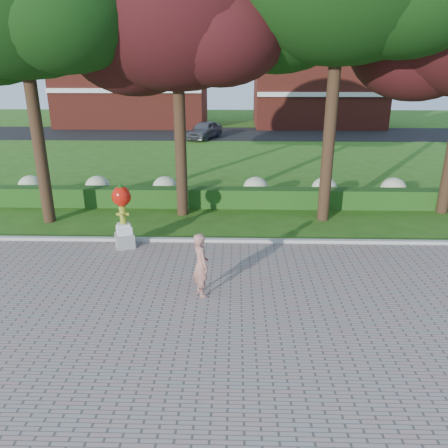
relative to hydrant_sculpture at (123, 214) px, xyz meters
The scene contains 12 objects.
ground 4.44m from the hydrant_sculpture, 35.68° to the right, with size 100.00×100.00×0.00m, color #2B5615.
walkway 7.46m from the hydrant_sculpture, 61.83° to the right, with size 40.00×14.00×0.04m, color gray.
curb 3.68m from the hydrant_sculpture, ahead, with size 40.00×0.18×0.15m, color #ADADA5.
lawn_hedge 5.74m from the hydrant_sculpture, 52.28° to the left, with size 24.00×0.70×0.80m, color #164112.
hydrangea_row 6.86m from the hydrant_sculpture, 53.62° to the left, with size 20.10×1.10×0.99m.
street 25.76m from the hydrant_sculpture, 82.23° to the left, with size 50.00×8.00×0.02m, color black.
building_left 32.25m from the hydrant_sculpture, 101.69° to the left, with size 14.00×8.00×7.00m, color maroon.
building_right 33.59m from the hydrant_sculpture, 69.97° to the left, with size 12.00×8.00×6.40m, color maroon.
tree_mid_left 7.25m from the hydrant_sculpture, 68.94° to the left, with size 8.25×7.04×10.69m.
hydrant_sculpture is the anchor object (origin of this frame).
woman 4.13m from the hydrant_sculpture, 48.56° to the right, with size 0.62×0.40×1.69m, color #A96E60.
parked_car 22.68m from the hydrant_sculpture, 87.33° to the left, with size 1.66×4.12×1.40m, color #46484F.
Camera 1 is at (0.10, -10.58, 5.62)m, focal length 35.00 mm.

